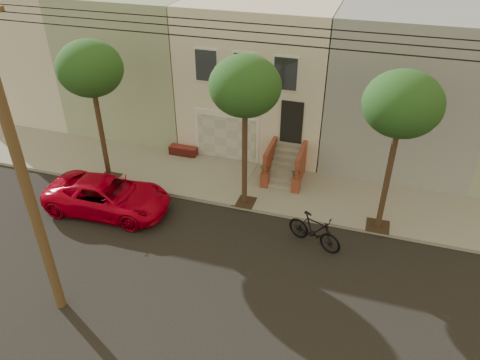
% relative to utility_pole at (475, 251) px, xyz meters
% --- Properties ---
extents(ground, '(90.00, 90.00, 0.00)m').
position_rel_utility_pole_xyz_m(ground, '(-8.00, 3.20, -5.19)').
color(ground, black).
rests_on(ground, ground).
extents(sidewalk, '(40.00, 3.70, 0.15)m').
position_rel_utility_pole_xyz_m(sidewalk, '(-8.00, 8.55, -5.11)').
color(sidewalk, gray).
rests_on(sidewalk, ground).
extents(house_row, '(33.10, 11.70, 7.00)m').
position_rel_utility_pole_xyz_m(house_row, '(-8.00, 14.39, -1.54)').
color(house_row, '#B8B09D').
rests_on(house_row, sidewalk).
extents(tree_left, '(2.70, 2.57, 6.30)m').
position_rel_utility_pole_xyz_m(tree_left, '(-13.50, 7.10, 0.07)').
color(tree_left, '#2D2116').
rests_on(tree_left, sidewalk).
extents(tree_mid, '(2.70, 2.57, 6.30)m').
position_rel_utility_pole_xyz_m(tree_mid, '(-7.00, 7.10, 0.07)').
color(tree_mid, '#2D2116').
rests_on(tree_mid, sidewalk).
extents(tree_right, '(2.70, 2.57, 6.30)m').
position_rel_utility_pole_xyz_m(tree_right, '(-1.50, 7.10, 0.07)').
color(tree_right, '#2D2116').
rests_on(tree_right, sidewalk).
extents(utility_pole, '(23.60, 1.22, 10.00)m').
position_rel_utility_pole_xyz_m(utility_pole, '(0.00, 0.00, 0.00)').
color(utility_pole, '#483621').
rests_on(utility_pole, ground).
extents(pickup_truck, '(5.25, 2.61, 1.43)m').
position_rel_utility_pole_xyz_m(pickup_truck, '(-12.25, 5.05, -4.47)').
color(pickup_truck, '#BD001A').
rests_on(pickup_truck, ground).
extents(motorcycle, '(2.31, 1.45, 1.35)m').
position_rel_utility_pole_xyz_m(motorcycle, '(-3.76, 5.40, -4.51)').
color(motorcycle, black).
rests_on(motorcycle, ground).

